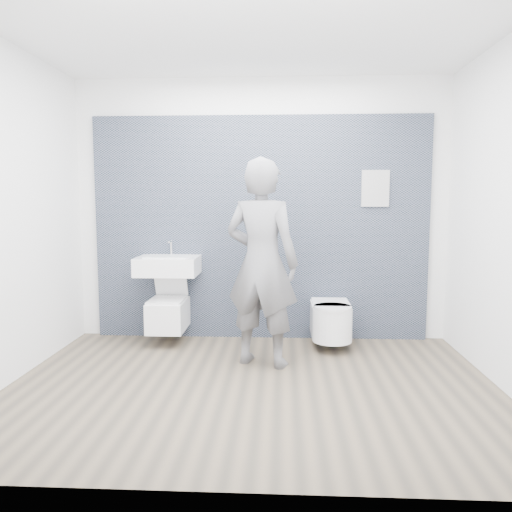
# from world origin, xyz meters

# --- Properties ---
(ground) EXTENTS (4.00, 4.00, 0.00)m
(ground) POSITION_xyz_m (0.00, 0.00, 0.00)
(ground) COLOR brown
(ground) RESTS_ON ground
(room_shell) EXTENTS (4.00, 4.00, 4.00)m
(room_shell) POSITION_xyz_m (0.00, 0.00, 1.74)
(room_shell) COLOR silver
(room_shell) RESTS_ON ground
(tile_wall) EXTENTS (3.60, 0.06, 2.40)m
(tile_wall) POSITION_xyz_m (0.00, 1.47, 0.00)
(tile_wall) COLOR black
(tile_wall) RESTS_ON ground
(washbasin) EXTENTS (0.64, 0.48, 0.48)m
(washbasin) POSITION_xyz_m (-0.96, 1.20, 0.83)
(washbasin) COLOR white
(washbasin) RESTS_ON ground
(toilet_square) EXTENTS (0.37, 0.54, 0.70)m
(toilet_square) POSITION_xyz_m (-0.96, 1.18, 0.33)
(toilet_square) COLOR white
(toilet_square) RESTS_ON ground
(toilet_rounded) EXTENTS (0.40, 0.67, 0.36)m
(toilet_rounded) POSITION_xyz_m (0.74, 1.10, 0.28)
(toilet_rounded) COLOR white
(toilet_rounded) RESTS_ON ground
(info_placard) EXTENTS (0.29, 0.03, 0.38)m
(info_placard) POSITION_xyz_m (1.21, 1.43, 0.00)
(info_placard) COLOR silver
(info_placard) RESTS_ON ground
(visitor) EXTENTS (0.80, 0.65, 1.88)m
(visitor) POSITION_xyz_m (0.05, 0.55, 0.94)
(visitor) COLOR slate
(visitor) RESTS_ON ground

